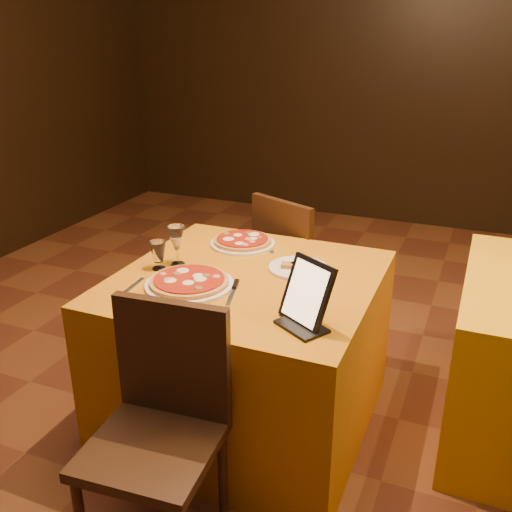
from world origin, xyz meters
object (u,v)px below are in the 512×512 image
at_px(chair_main_far, 303,270).
at_px(pizza_far, 242,242).
at_px(chair_main_near, 152,448).
at_px(pizza_near, 189,283).
at_px(tablet, 307,292).
at_px(wine_glass, 177,245).
at_px(water_glass, 158,255).
at_px(main_table, 248,351).

bearing_deg(chair_main_far, pizza_far, 93.16).
xyz_separation_m(chair_main_near, pizza_near, (-0.18, 0.62, 0.31)).
bearing_deg(pizza_near, tablet, -11.54).
height_order(chair_main_near, pizza_far, chair_main_near).
relative_size(pizza_near, tablet, 1.52).
xyz_separation_m(wine_glass, tablet, (0.71, -0.30, 0.03)).
relative_size(pizza_near, pizza_far, 1.16).
bearing_deg(tablet, water_glass, -164.78).
xyz_separation_m(main_table, chair_main_far, (-0.00, 0.81, 0.08)).
distance_m(pizza_near, tablet, 0.57).
bearing_deg(pizza_near, pizza_far, 89.08).
relative_size(pizza_near, wine_glass, 1.96).
xyz_separation_m(wine_glass, water_glass, (-0.05, -0.08, -0.03)).
xyz_separation_m(chair_main_near, tablet, (0.36, 0.51, 0.41)).
bearing_deg(main_table, wine_glass, -179.65).
height_order(main_table, water_glass, water_glass).
bearing_deg(pizza_far, main_table, -63.09).
bearing_deg(main_table, tablet, -39.20).
bearing_deg(water_glass, pizza_far, 62.40).
xyz_separation_m(water_glass, tablet, (0.76, -0.22, 0.06)).
height_order(pizza_near, wine_glass, wine_glass).
xyz_separation_m(chair_main_far, pizza_far, (-0.18, -0.47, 0.31)).
distance_m(main_table, chair_main_near, 0.81).
relative_size(chair_main_far, wine_glass, 4.79).
height_order(chair_main_near, chair_main_far, same).
xyz_separation_m(chair_main_far, tablet, (0.36, -1.11, 0.41)).
xyz_separation_m(chair_main_near, chair_main_far, (-0.00, 1.62, 0.00)).
xyz_separation_m(chair_main_far, pizza_near, (-0.18, -1.00, 0.31)).
relative_size(main_table, water_glass, 8.46).
distance_m(main_table, pizza_far, 0.55).
bearing_deg(pizza_far, pizza_near, -90.92).
xyz_separation_m(pizza_far, water_glass, (-0.22, -0.42, 0.05)).
bearing_deg(wine_glass, main_table, 0.35).
distance_m(chair_main_near, pizza_far, 1.21).
relative_size(wine_glass, tablet, 0.78).
bearing_deg(chair_main_near, tablet, 50.00).
distance_m(chair_main_far, tablet, 1.24).
height_order(chair_main_near, water_glass, chair_main_near).
bearing_deg(water_glass, main_table, 11.14).
distance_m(chair_main_near, pizza_near, 0.72).
distance_m(wine_glass, water_glass, 0.10).
bearing_deg(chair_main_near, water_glass, 114.07).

